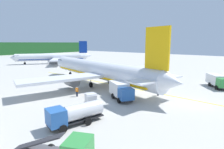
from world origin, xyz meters
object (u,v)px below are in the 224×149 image
object	(u,v)px
service_truck_pushback	(75,113)
crew_loader_left	(77,91)
cargo_container_mid	(91,99)
crew_marshaller	(158,90)
service_truck_baggage	(121,90)
service_truck_catering	(217,80)
airliner_mid_apron	(54,57)
cargo_container_near	(142,80)
airliner_foreground	(98,70)

from	to	relation	value
service_truck_pushback	crew_loader_left	xyz separation A→B (m)	(7.36, 8.82, -0.36)
cargo_container_mid	crew_marshaller	world-z (taller)	cargo_container_mid
service_truck_baggage	service_truck_catering	world-z (taller)	service_truck_baggage
airliner_mid_apron	cargo_container_near	size ratio (longest dim) A/B	14.07
cargo_container_mid	service_truck_baggage	bearing A→B (deg)	-19.46
airliner_foreground	crew_marshaller	size ratio (longest dim) A/B	23.50
cargo_container_mid	service_truck_pushback	bearing A→B (deg)	-148.02
service_truck_catering	airliner_foreground	bearing A→B (deg)	125.28
airliner_mid_apron	service_truck_baggage	world-z (taller)	airliner_mid_apron
service_truck_pushback	cargo_container_near	world-z (taller)	service_truck_pushback
crew_marshaller	service_truck_pushback	bearing A→B (deg)	173.37
cargo_container_near	crew_marshaller	size ratio (longest dim) A/B	1.29
service_truck_catering	cargo_container_near	bearing A→B (deg)	119.35
airliner_foreground	crew_marshaller	distance (m)	14.48
cargo_container_mid	crew_marshaller	size ratio (longest dim) A/B	1.29
service_truck_pushback	crew_loader_left	world-z (taller)	service_truck_pushback
service_truck_pushback	cargo_container_mid	bearing A→B (deg)	31.98
airliner_mid_apron	crew_marshaller	distance (m)	63.02
service_truck_catering	crew_marshaller	distance (m)	15.56
service_truck_pushback	service_truck_catering	bearing A→B (deg)	-15.82
cargo_container_near	crew_loader_left	bearing A→B (deg)	167.04
cargo_container_mid	crew_loader_left	distance (m)	5.32
airliner_mid_apron	service_truck_catering	distance (m)	67.66
service_truck_pushback	crew_marshaller	size ratio (longest dim) A/B	3.91
service_truck_pushback	cargo_container_mid	world-z (taller)	service_truck_pushback
airliner_mid_apron	crew_marshaller	xyz separation A→B (m)	(-16.66, -60.75, -1.89)
airliner_foreground	airliner_mid_apron	xyz separation A→B (m)	(17.61, 46.50, -0.45)
airliner_foreground	service_truck_pushback	xyz separation A→B (m)	(-16.27, -12.25, -1.99)
airliner_foreground	service_truck_baggage	size ratio (longest dim) A/B	6.72
airliner_foreground	service_truck_pushback	size ratio (longest dim) A/B	6.01
service_truck_catering	service_truck_pushback	world-z (taller)	service_truck_catering
airliner_foreground	airliner_mid_apron	size ratio (longest dim) A/B	1.29
crew_marshaller	crew_loader_left	size ratio (longest dim) A/B	1.00
airliner_mid_apron	cargo_container_near	world-z (taller)	airliner_mid_apron
crew_marshaller	airliner_mid_apron	bearing A→B (deg)	74.67
airliner_mid_apron	service_truck_catering	world-z (taller)	airliner_mid_apron
service_truck_catering	airliner_mid_apron	bearing A→B (deg)	87.72
crew_loader_left	crew_marshaller	bearing A→B (deg)	-47.65
cargo_container_near	cargo_container_mid	world-z (taller)	cargo_container_near
service_truck_pushback	cargo_container_near	distance (m)	23.89
service_truck_pushback	crew_loader_left	bearing A→B (deg)	50.17
cargo_container_mid	service_truck_catering	bearing A→B (deg)	-26.39
cargo_container_near	cargo_container_mid	size ratio (longest dim) A/B	1.00
airliner_mid_apron	crew_marshaller	size ratio (longest dim) A/B	18.19
service_truck_catering	service_truck_pushback	bearing A→B (deg)	164.18
airliner_mid_apron	cargo_container_mid	bearing A→B (deg)	-116.92
service_truck_baggage	service_truck_pushback	bearing A→B (deg)	-170.51
airliner_mid_apron	crew_loader_left	bearing A→B (deg)	-117.98
crew_marshaller	crew_loader_left	xyz separation A→B (m)	(-9.87, 10.82, -0.00)
service_truck_catering	crew_loader_left	distance (m)	29.67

